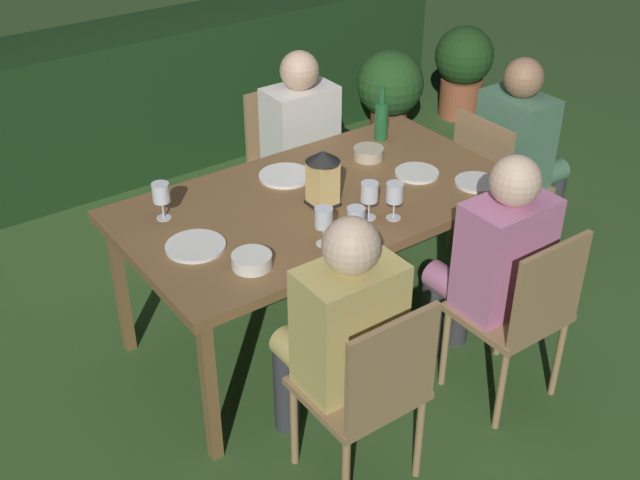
{
  "coord_description": "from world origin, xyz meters",
  "views": [
    {
      "loc": [
        -1.84,
        -2.58,
        2.53
      ],
      "look_at": [
        0.0,
        0.0,
        0.53
      ],
      "focal_mm": 44.96,
      "sensor_mm": 36.0,
      "label": 1
    }
  ],
  "objects_px": {
    "chair_side_left_b": "(522,311)",
    "chair_side_right_b": "(288,157)",
    "potted_plant_corner": "(463,67)",
    "person_in_cream": "(307,145)",
    "person_in_green": "(522,147)",
    "wine_glass_b": "(324,220)",
    "wine_glass_d": "(395,194)",
    "wine_glass_e": "(356,219)",
    "potted_plant_by_hedge": "(390,89)",
    "plate_a": "(417,173)",
    "wine_glass_a": "(161,194)",
    "plate_c": "(477,182)",
    "person_in_pink": "(492,260)",
    "chair_side_left_a": "(370,389)",
    "person_in_mustard": "(339,329)",
    "dining_table": "(320,208)",
    "green_bottle_on_table": "(381,120)",
    "plate_b": "(285,176)",
    "plate_d": "(196,246)",
    "wine_glass_c": "(369,194)",
    "lantern_centerpiece": "(323,175)",
    "chair_head_far": "(493,181)",
    "bowl_olives": "(368,153)"
  },
  "relations": [
    {
      "from": "person_in_mustard",
      "to": "wine_glass_e",
      "type": "height_order",
      "value": "person_in_mustard"
    },
    {
      "from": "potted_plant_corner",
      "to": "wine_glass_b",
      "type": "bearing_deg",
      "value": -144.8
    },
    {
      "from": "dining_table",
      "to": "plate_a",
      "type": "bearing_deg",
      "value": -9.51
    },
    {
      "from": "person_in_pink",
      "to": "chair_side_left_a",
      "type": "height_order",
      "value": "person_in_pink"
    },
    {
      "from": "dining_table",
      "to": "person_in_green",
      "type": "bearing_deg",
      "value": 0.0
    },
    {
      "from": "dining_table",
      "to": "chair_side_left_b",
      "type": "distance_m",
      "value": 1.0
    },
    {
      "from": "wine_glass_d",
      "to": "plate_b",
      "type": "distance_m",
      "value": 0.62
    },
    {
      "from": "chair_side_right_b",
      "to": "green_bottle_on_table",
      "type": "xyz_separation_m",
      "value": [
        0.21,
        -0.57,
        0.38
      ]
    },
    {
      "from": "green_bottle_on_table",
      "to": "plate_b",
      "type": "bearing_deg",
      "value": -174.14
    },
    {
      "from": "chair_side_left_a",
      "to": "chair_side_right_b",
      "type": "bearing_deg",
      "value": 65.33
    },
    {
      "from": "wine_glass_b",
      "to": "potted_plant_by_hedge",
      "type": "height_order",
      "value": "wine_glass_b"
    },
    {
      "from": "person_in_mustard",
      "to": "potted_plant_corner",
      "type": "bearing_deg",
      "value": 38.14
    },
    {
      "from": "plate_a",
      "to": "plate_b",
      "type": "relative_size",
      "value": 0.84
    },
    {
      "from": "chair_side_left_b",
      "to": "potted_plant_corner",
      "type": "distance_m",
      "value": 3.19
    },
    {
      "from": "person_in_green",
      "to": "lantern_centerpiece",
      "type": "xyz_separation_m",
      "value": [
        -1.38,
        -0.06,
        0.27
      ]
    },
    {
      "from": "plate_d",
      "to": "wine_glass_c",
      "type": "bearing_deg",
      "value": -17.01
    },
    {
      "from": "green_bottle_on_table",
      "to": "plate_b",
      "type": "height_order",
      "value": "green_bottle_on_table"
    },
    {
      "from": "chair_side_left_b",
      "to": "chair_side_right_b",
      "type": "height_order",
      "value": "same"
    },
    {
      "from": "dining_table",
      "to": "potted_plant_by_hedge",
      "type": "xyz_separation_m",
      "value": [
        1.7,
        1.53,
        -0.31
      ]
    },
    {
      "from": "person_in_cream",
      "to": "chair_head_far",
      "type": "relative_size",
      "value": 1.32
    },
    {
      "from": "wine_glass_e",
      "to": "potted_plant_by_hedge",
      "type": "xyz_separation_m",
      "value": [
        1.81,
        1.93,
        -0.48
      ]
    },
    {
      "from": "potted_plant_by_hedge",
      "to": "chair_side_left_b",
      "type": "bearing_deg",
      "value": -118.25
    },
    {
      "from": "dining_table",
      "to": "plate_b",
      "type": "xyz_separation_m",
      "value": [
        -0.02,
        0.26,
        0.06
      ]
    },
    {
      "from": "wine_glass_d",
      "to": "chair_side_right_b",
      "type": "bearing_deg",
      "value": 78.23
    },
    {
      "from": "wine_glass_b",
      "to": "plate_d",
      "type": "relative_size",
      "value": 0.68
    },
    {
      "from": "bowl_olives",
      "to": "potted_plant_corner",
      "type": "distance_m",
      "value": 2.48
    },
    {
      "from": "chair_head_far",
      "to": "plate_d",
      "type": "bearing_deg",
      "value": -178.55
    },
    {
      "from": "plate_d",
      "to": "plate_a",
      "type": "bearing_deg",
      "value": -1.93
    },
    {
      "from": "chair_side_left_b",
      "to": "potted_plant_by_hedge",
      "type": "xyz_separation_m",
      "value": [
        1.3,
        2.41,
        -0.09
      ]
    },
    {
      "from": "person_in_pink",
      "to": "chair_side_left_a",
      "type": "bearing_deg",
      "value": -166.51
    },
    {
      "from": "wine_glass_d",
      "to": "wine_glass_e",
      "type": "distance_m",
      "value": 0.27
    },
    {
      "from": "potted_plant_corner",
      "to": "person_in_cream",
      "type": "bearing_deg",
      "value": -157.11
    },
    {
      "from": "dining_table",
      "to": "person_in_green",
      "type": "distance_m",
      "value": 1.35
    },
    {
      "from": "plate_a",
      "to": "wine_glass_b",
      "type": "bearing_deg",
      "value": -161.41
    },
    {
      "from": "person_in_pink",
      "to": "chair_side_right_b",
      "type": "height_order",
      "value": "person_in_pink"
    },
    {
      "from": "person_in_green",
      "to": "wine_glass_b",
      "type": "xyz_separation_m",
      "value": [
        -1.56,
        -0.33,
        0.24
      ]
    },
    {
      "from": "green_bottle_on_table",
      "to": "potted_plant_corner",
      "type": "distance_m",
      "value": 2.26
    },
    {
      "from": "person_in_pink",
      "to": "dining_table",
      "type": "bearing_deg",
      "value": 120.51
    },
    {
      "from": "green_bottle_on_table",
      "to": "chair_side_left_a",
      "type": "bearing_deg",
      "value": -130.25
    },
    {
      "from": "wine_glass_c",
      "to": "dining_table",
      "type": "bearing_deg",
      "value": 104.28
    },
    {
      "from": "plate_d",
      "to": "potted_plant_corner",
      "type": "distance_m",
      "value": 3.52
    },
    {
      "from": "chair_head_far",
      "to": "bowl_olives",
      "type": "distance_m",
      "value": 0.81
    },
    {
      "from": "person_in_pink",
      "to": "plate_d",
      "type": "bearing_deg",
      "value": 148.76
    },
    {
      "from": "chair_side_right_b",
      "to": "plate_c",
      "type": "bearing_deg",
      "value": -77.69
    },
    {
      "from": "chair_side_right_b",
      "to": "wine_glass_b",
      "type": "bearing_deg",
      "value": -117.15
    },
    {
      "from": "wine_glass_a",
      "to": "plate_c",
      "type": "xyz_separation_m",
      "value": [
        1.33,
        -0.56,
        -0.11
      ]
    },
    {
      "from": "wine_glass_e",
      "to": "plate_a",
      "type": "height_order",
      "value": "wine_glass_e"
    },
    {
      "from": "dining_table",
      "to": "chair_side_left_a",
      "type": "xyz_separation_m",
      "value": [
        -0.41,
        -0.89,
        -0.22
      ]
    },
    {
      "from": "chair_side_left_b",
      "to": "wine_glass_c",
      "type": "relative_size",
      "value": 5.15
    },
    {
      "from": "lantern_centerpiece",
      "to": "plate_c",
      "type": "xyz_separation_m",
      "value": [
        0.7,
        -0.26,
        -0.14
      ]
    }
  ]
}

